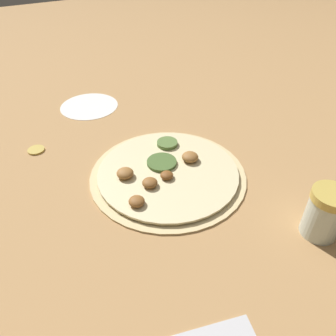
# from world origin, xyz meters

# --- Properties ---
(ground_plane) EXTENTS (3.00, 3.00, 0.00)m
(ground_plane) POSITION_xyz_m (0.00, 0.00, 0.00)
(ground_plane) COLOR tan
(pizza) EXTENTS (0.28, 0.28, 0.03)m
(pizza) POSITION_xyz_m (0.00, -0.00, 0.01)
(pizza) COLOR beige
(pizza) RESTS_ON ground_plane
(spice_jar) EXTENTS (0.06, 0.06, 0.08)m
(spice_jar) POSITION_xyz_m (-0.13, 0.22, 0.04)
(spice_jar) COLOR silver
(spice_jar) RESTS_ON ground_plane
(loose_cap) EXTENTS (0.03, 0.03, 0.01)m
(loose_cap) POSITION_xyz_m (0.19, -0.19, 0.00)
(loose_cap) COLOR gold
(loose_cap) RESTS_ON ground_plane
(flour_patch) EXTENTS (0.14, 0.14, 0.00)m
(flour_patch) POSITION_xyz_m (0.04, -0.32, 0.00)
(flour_patch) COLOR white
(flour_patch) RESTS_ON ground_plane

